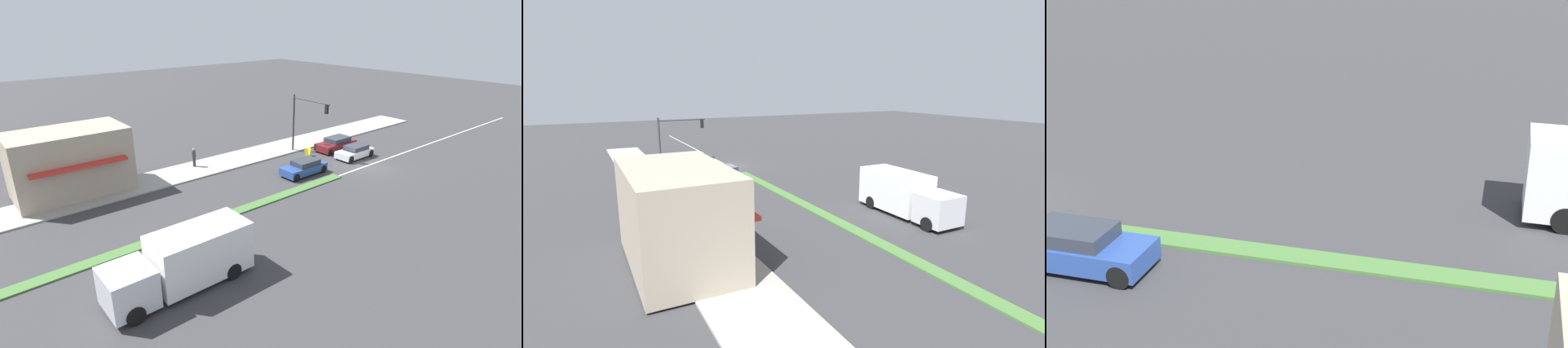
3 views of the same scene
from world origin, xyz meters
TOP-DOWN VIEW (x-y plane):
  - ground_plane at (0.00, 18.00)m, footprint 160.00×160.00m
  - sidewalk_right at (9.00, 18.50)m, footprint 4.00×73.00m
  - median_strip at (0.00, 27.00)m, footprint 0.90×46.00m
  - lane_marking_center at (0.00, 0.00)m, footprint 0.16×60.00m
  - building_corner_store at (10.62, 22.32)m, footprint 5.35×8.27m
  - traffic_signal_main at (6.12, 2.03)m, footprint 4.59×0.34m
  - pedestrian at (9.67, 12.27)m, footprint 0.34×0.34m
  - warning_aframe_sign at (5.41, 2.11)m, footprint 0.45×0.53m
  - delivery_truck at (-5.00, 21.53)m, footprint 2.44×7.50m
  - sedan_maroon at (5.00, -1.61)m, footprint 1.89×4.41m
  - coupe_blue at (2.20, 5.85)m, footprint 1.77×4.17m
  - van_white at (2.20, -1.09)m, footprint 1.74×3.94m

SIDE VIEW (x-z plane):
  - ground_plane at x=0.00m, z-range 0.00..0.00m
  - lane_marking_center at x=0.00m, z-range 0.00..0.01m
  - median_strip at x=0.00m, z-range 0.00..0.10m
  - sidewalk_right at x=9.00m, z-range 0.00..0.12m
  - warning_aframe_sign at x=5.41m, z-range 0.01..0.84m
  - van_white at x=2.20m, z-range -0.01..1.23m
  - coupe_blue at x=2.20m, z-range -0.01..1.26m
  - sedan_maroon at x=5.00m, z-range -0.03..1.30m
  - pedestrian at x=9.67m, z-range 0.16..1.86m
  - delivery_truck at x=-5.00m, z-range 0.03..2.90m
  - building_corner_store at x=10.62m, z-range 0.12..4.99m
  - traffic_signal_main at x=6.12m, z-range 1.10..6.70m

